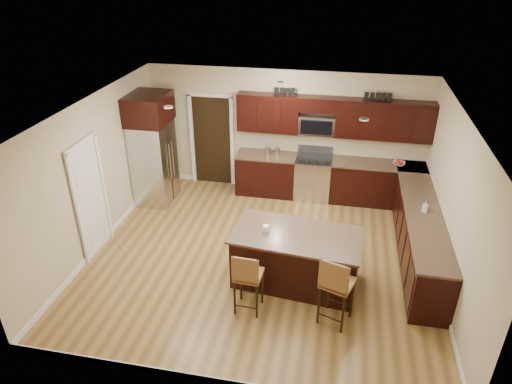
% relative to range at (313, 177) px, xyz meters
% --- Properties ---
extents(floor, '(6.00, 6.00, 0.00)m').
position_rel_range_xyz_m(floor, '(-0.68, -2.45, -0.47)').
color(floor, olive).
rests_on(floor, ground).
extents(ceiling, '(6.00, 6.00, 0.00)m').
position_rel_range_xyz_m(ceiling, '(-0.68, -2.45, 2.23)').
color(ceiling, silver).
rests_on(ceiling, wall_back).
extents(wall_back, '(6.00, 0.00, 6.00)m').
position_rel_range_xyz_m(wall_back, '(-0.68, 0.30, 0.88)').
color(wall_back, '#C3B28C').
rests_on(wall_back, floor).
extents(wall_left, '(0.00, 5.50, 5.50)m').
position_rel_range_xyz_m(wall_left, '(-3.68, -2.45, 0.88)').
color(wall_left, '#C3B28C').
rests_on(wall_left, floor).
extents(wall_right, '(0.00, 5.50, 5.50)m').
position_rel_range_xyz_m(wall_right, '(2.32, -2.45, 0.88)').
color(wall_right, '#C3B28C').
rests_on(wall_right, floor).
extents(base_cabinets, '(4.02, 3.96, 0.92)m').
position_rel_range_xyz_m(base_cabinets, '(1.22, -1.01, -0.01)').
color(base_cabinets, black).
rests_on(base_cabinets, floor).
extents(upper_cabinets, '(4.00, 0.33, 0.80)m').
position_rel_range_xyz_m(upper_cabinets, '(0.36, 0.13, 1.37)').
color(upper_cabinets, black).
rests_on(upper_cabinets, wall_back).
extents(range, '(0.76, 0.64, 1.11)m').
position_rel_range_xyz_m(range, '(0.00, 0.00, 0.00)').
color(range, silver).
rests_on(range, floor).
extents(microwave, '(0.76, 0.31, 0.40)m').
position_rel_range_xyz_m(microwave, '(0.00, 0.15, 1.15)').
color(microwave, silver).
rests_on(microwave, upper_cabinets).
extents(doorway, '(0.85, 0.03, 2.06)m').
position_rel_range_xyz_m(doorway, '(-2.33, 0.28, 0.56)').
color(doorway, black).
rests_on(doorway, floor).
extents(pantry_door, '(0.03, 0.80, 2.04)m').
position_rel_range_xyz_m(pantry_door, '(-3.66, -2.75, 0.55)').
color(pantry_door, white).
rests_on(pantry_door, floor).
extents(letter_decor, '(2.20, 0.03, 0.15)m').
position_rel_range_xyz_m(letter_decor, '(0.22, 0.13, 1.82)').
color(letter_decor, black).
rests_on(letter_decor, upper_cabinets).
extents(island, '(2.14, 1.27, 0.92)m').
position_rel_range_xyz_m(island, '(-0.02, -2.99, -0.04)').
color(island, black).
rests_on(island, floor).
extents(stool_left, '(0.42, 0.42, 1.06)m').
position_rel_range_xyz_m(stool_left, '(-0.64, -3.83, 0.19)').
color(stool_left, olive).
rests_on(stool_left, floor).
extents(stool_right, '(0.55, 0.55, 1.15)m').
position_rel_range_xyz_m(stool_right, '(0.63, -3.83, 0.25)').
color(stool_right, olive).
rests_on(stool_right, floor).
extents(refrigerator, '(0.79, 0.94, 2.35)m').
position_rel_range_xyz_m(refrigerator, '(-3.30, -0.78, 0.74)').
color(refrigerator, silver).
rests_on(refrigerator, floor).
extents(floor_mat, '(0.94, 0.68, 0.01)m').
position_rel_range_xyz_m(floor_mat, '(-0.39, -1.20, -0.47)').
color(floor_mat, brown).
rests_on(floor_mat, floor).
extents(fruit_bowl, '(0.30, 0.30, 0.06)m').
position_rel_range_xyz_m(fruit_bowl, '(1.74, -0.00, 0.48)').
color(fruit_bowl, silver).
rests_on(fruit_bowl, base_cabinets).
extents(soap_bottle, '(0.11, 0.11, 0.19)m').
position_rel_range_xyz_m(soap_bottle, '(2.02, -1.87, 0.54)').
color(soap_bottle, '#B2B2B2').
rests_on(soap_bottle, base_cabinets).
extents(canister_tall, '(0.12, 0.12, 0.18)m').
position_rel_range_xyz_m(canister_tall, '(-1.01, -0.00, 0.54)').
color(canister_tall, silver).
rests_on(canister_tall, base_cabinets).
extents(canister_short, '(0.11, 0.11, 0.18)m').
position_rel_range_xyz_m(canister_short, '(-0.79, -0.00, 0.54)').
color(canister_short, silver).
rests_on(canister_short, base_cabinets).
extents(island_jar, '(0.10, 0.10, 0.10)m').
position_rel_range_xyz_m(island_jar, '(-0.52, -2.99, 0.50)').
color(island_jar, white).
rests_on(island_jar, island).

